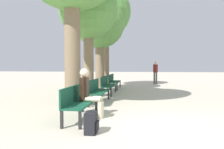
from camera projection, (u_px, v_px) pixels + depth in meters
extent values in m
plane|color=beige|center=(164.00, 129.00, 4.82)|extent=(80.00, 80.00, 0.00)
cube|color=#144733|center=(81.00, 103.00, 5.63)|extent=(0.51, 1.82, 0.04)
cube|color=#144733|center=(73.00, 94.00, 5.66)|extent=(0.04, 1.82, 0.42)
cube|color=black|center=(80.00, 120.00, 4.76)|extent=(0.06, 0.06, 0.40)
cube|color=black|center=(96.00, 106.00, 6.47)|extent=(0.06, 0.06, 0.40)
cube|color=black|center=(62.00, 120.00, 4.81)|extent=(0.06, 0.06, 0.40)
cube|color=black|center=(83.00, 105.00, 6.53)|extent=(0.06, 0.06, 0.40)
cube|color=#144733|center=(99.00, 92.00, 8.06)|extent=(0.51, 1.82, 0.04)
cube|color=#144733|center=(93.00, 85.00, 8.08)|extent=(0.04, 1.82, 0.42)
cube|color=black|center=(101.00, 102.00, 7.19)|extent=(0.06, 0.06, 0.40)
cube|color=black|center=(109.00, 95.00, 8.90)|extent=(0.06, 0.06, 0.40)
cube|color=black|center=(88.00, 101.00, 7.24)|extent=(0.06, 0.06, 0.40)
cube|color=black|center=(99.00, 94.00, 8.96)|extent=(0.06, 0.06, 0.40)
cube|color=#144733|center=(109.00, 85.00, 10.49)|extent=(0.51, 1.82, 0.04)
cube|color=#144733|center=(104.00, 81.00, 10.51)|extent=(0.04, 1.82, 0.42)
cube|color=black|center=(111.00, 92.00, 9.62)|extent=(0.06, 0.06, 0.40)
cube|color=black|center=(116.00, 88.00, 11.33)|extent=(0.06, 0.06, 0.40)
cube|color=black|center=(102.00, 92.00, 9.67)|extent=(0.06, 0.06, 0.40)
cube|color=black|center=(108.00, 88.00, 11.39)|extent=(0.06, 0.06, 0.40)
cube|color=#144733|center=(115.00, 82.00, 12.92)|extent=(0.51, 1.82, 0.04)
cube|color=#144733|center=(111.00, 78.00, 12.94)|extent=(0.04, 1.82, 0.42)
cube|color=black|center=(117.00, 87.00, 12.05)|extent=(0.06, 0.06, 0.40)
cube|color=black|center=(120.00, 84.00, 13.76)|extent=(0.06, 0.06, 0.40)
cube|color=black|center=(110.00, 87.00, 12.10)|extent=(0.06, 0.06, 0.40)
cube|color=black|center=(114.00, 84.00, 13.82)|extent=(0.06, 0.06, 0.40)
cylinder|color=#7A664C|center=(72.00, 47.00, 7.20)|extent=(0.52, 0.52, 4.00)
cylinder|color=#7A664C|center=(89.00, 62.00, 9.43)|extent=(0.43, 0.43, 3.10)
sphere|color=#568E42|center=(88.00, 9.00, 9.33)|extent=(2.53, 2.53, 2.53)
cylinder|color=#7A664C|center=(100.00, 64.00, 11.96)|extent=(0.50, 0.50, 2.94)
sphere|color=#568E42|center=(100.00, 23.00, 11.87)|extent=(2.74, 2.74, 2.74)
cylinder|color=#7A664C|center=(106.00, 57.00, 14.03)|extent=(0.41, 0.41, 3.91)
sphere|color=#568E42|center=(106.00, 12.00, 13.91)|extent=(3.18, 3.18, 3.18)
cylinder|color=beige|center=(92.00, 99.00, 5.72)|extent=(0.44, 0.13, 0.13)
cylinder|color=beige|center=(100.00, 110.00, 5.71)|extent=(0.13, 0.13, 0.44)
cylinder|color=beige|center=(93.00, 98.00, 5.88)|extent=(0.44, 0.13, 0.13)
cylinder|color=beige|center=(101.00, 109.00, 5.86)|extent=(0.13, 0.13, 0.44)
cube|color=black|center=(84.00, 89.00, 5.82)|extent=(0.20, 0.24, 0.63)
cylinder|color=black|center=(83.00, 89.00, 5.69)|extent=(0.09, 0.09, 0.57)
cylinder|color=black|center=(86.00, 88.00, 5.95)|extent=(0.09, 0.09, 0.57)
sphere|color=beige|center=(84.00, 73.00, 5.80)|extent=(0.24, 0.24, 0.24)
cube|color=black|center=(91.00, 123.00, 4.47)|extent=(0.22, 0.34, 0.45)
cube|color=black|center=(97.00, 126.00, 4.46)|extent=(0.04, 0.24, 0.20)
cylinder|color=#4C4C4C|center=(154.00, 78.00, 16.10)|extent=(0.12, 0.12, 0.85)
cylinder|color=#4C4C4C|center=(156.00, 78.00, 16.08)|extent=(0.12, 0.12, 0.85)
cube|color=maroon|center=(155.00, 68.00, 16.06)|extent=(0.30, 0.30, 0.60)
cylinder|color=maroon|center=(154.00, 68.00, 16.08)|extent=(0.09, 0.09, 0.57)
cylinder|color=maroon|center=(157.00, 68.00, 16.04)|extent=(0.09, 0.09, 0.57)
sphere|color=beige|center=(156.00, 63.00, 16.04)|extent=(0.23, 0.23, 0.23)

